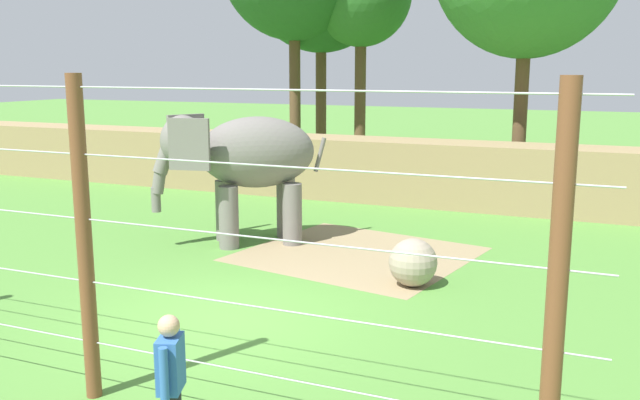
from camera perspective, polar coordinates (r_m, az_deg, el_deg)
ground_plane at (r=11.63m, az=-7.92°, el=-9.70°), size 120.00×120.00×0.00m
dirt_patch at (r=15.36m, az=3.08°, el=-4.46°), size 5.35×5.10×0.01m
embankment_wall at (r=21.23m, az=7.26°, el=2.36°), size 36.00×1.80×1.89m
elephant at (r=16.03m, az=-6.29°, el=3.42°), size 3.59×3.12×3.02m
enrichment_ball at (r=13.17m, az=7.66°, el=-5.12°), size 0.91×0.91×0.91m
cable_fence at (r=8.77m, az=-18.45°, el=-3.22°), size 11.60×0.19×4.01m
zookeeper at (r=7.35m, az=-12.14°, el=-14.71°), size 0.35×0.57×1.67m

